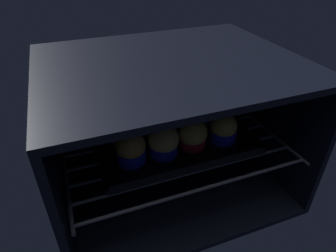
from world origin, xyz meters
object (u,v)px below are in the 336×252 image
object	(u,v)px
muffin_row1_col3	(209,114)
muffin_row1_col0	(123,130)
muffin_row1_col1	(154,125)
muffin_row0_col0	(131,148)
muffin_row2_col0	(117,116)
muffin_row2_col2	(170,106)
muffin_row2_col3	(197,99)
muffin_row0_col3	(223,129)
baking_tray	(168,133)
muffin_row1_col2	(183,118)
muffin_row0_col2	(192,135)
muffin_row2_col1	(145,109)
muffin_row0_col1	(163,141)

from	to	relation	value
muffin_row1_col3	muffin_row1_col0	bearing A→B (deg)	178.58
muffin_row1_col0	muffin_row1_col1	distance (cm)	7.72
muffin_row0_col0	muffin_row2_col0	distance (cm)	15.54
muffin_row2_col2	muffin_row2_col3	distance (cm)	8.59
muffin_row2_col0	muffin_row2_col2	bearing A→B (deg)	0.28
muffin_row1_col3	muffin_row2_col3	world-z (taller)	muffin_row2_col3
muffin_row0_col3	muffin_row2_col0	bearing A→B (deg)	146.18
baking_tray	muffin_row2_col2	size ratio (longest dim) A/B	5.29
muffin_row1_col2	muffin_row2_col0	distance (cm)	17.70
baking_tray	muffin_row0_col3	distance (cm)	14.78
muffin_row0_col2	muffin_row1_col1	size ratio (longest dim) A/B	0.97
muffin_row1_col2	muffin_row2_col1	size ratio (longest dim) A/B	0.97
muffin_row1_col0	muffin_row1_col3	xyz separation A→B (cm)	(23.52, -0.58, -0.35)
muffin_row1_col1	muffin_row2_col2	distance (cm)	11.11
muffin_row1_col0	muffin_row2_col0	size ratio (longest dim) A/B	1.04
muffin_row1_col2	muffin_row2_col3	xyz separation A→B (cm)	(7.92, 8.23, 0.33)
muffin_row1_col1	muffin_row2_col2	xyz separation A→B (cm)	(7.65, 8.06, -0.11)
muffin_row2_col0	muffin_row2_col3	distance (cm)	23.88
muffin_row0_col3	muffin_row1_col3	size ratio (longest dim) A/B	1.03
muffin_row0_col2	muffin_row2_col3	size ratio (longest dim) A/B	0.90
muffin_row1_col3	muffin_row2_col3	xyz separation A→B (cm)	(0.38, 8.42, 0.59)
muffin_row1_col0	muffin_row2_col1	bearing A→B (deg)	44.36
muffin_row1_col2	muffin_row2_col1	world-z (taller)	muffin_row2_col1
muffin_row0_col1	muffin_row1_col0	size ratio (longest dim) A/B	1.09
muffin_row1_col0	muffin_row2_col2	size ratio (longest dim) A/B	1.01
muffin_row0_col1	muffin_row0_col3	size ratio (longest dim) A/B	1.11
muffin_row0_col1	muffin_row1_col1	bearing A→B (deg)	88.92
muffin_row0_col0	muffin_row0_col3	distance (cm)	23.81
muffin_row0_col2	muffin_row2_col0	xyz separation A→B (cm)	(-15.27, 15.08, 0.13)
muffin_row2_col1	muffin_row2_col3	distance (cm)	16.00
muffin_row0_col0	muffin_row1_col0	bearing A→B (deg)	88.04
muffin_row2_col1	muffin_row2_col2	bearing A→B (deg)	-2.82
baking_tray	muffin_row0_col2	bearing A→B (deg)	-64.96
muffin_row0_col1	muffin_row1_col0	bearing A→B (deg)	131.84
muffin_row1_col0	muffin_row1_col2	xyz separation A→B (cm)	(15.98, -0.39, -0.09)
muffin_row0_col0	muffin_row2_col2	bearing A→B (deg)	44.97
muffin_row1_col0	muffin_row2_col0	xyz separation A→B (cm)	(0.03, 7.29, -0.21)
muffin_row0_col3	muffin_row2_col1	size ratio (longest dim) A/B	0.97
baking_tray	muffin_row1_col3	bearing A→B (deg)	-1.42
muffin_row1_col3	baking_tray	bearing A→B (deg)	178.58
muffin_row1_col2	muffin_row2_col0	world-z (taller)	muffin_row1_col2
muffin_row0_col1	muffin_row1_col3	bearing A→B (deg)	26.14
muffin_row1_col1	muffin_row2_col1	bearing A→B (deg)	88.57
muffin_row0_col1	muffin_row2_col3	world-z (taller)	muffin_row0_col1
baking_tray	muffin_row1_col0	distance (cm)	12.43
muffin_row0_col0	muffin_row1_col1	size ratio (longest dim) A/B	1.04
muffin_row0_col3	muffin_row2_col1	distance (cm)	22.49
muffin_row0_col1	muffin_row1_col1	world-z (taller)	muffin_row0_col1
baking_tray	muffin_row0_col0	distance (cm)	15.03
muffin_row0_col1	muffin_row2_col0	xyz separation A→B (cm)	(-7.51, 15.71, -0.40)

